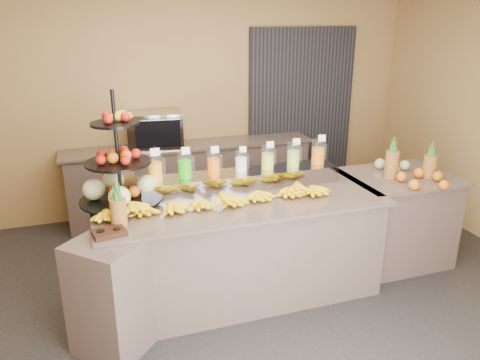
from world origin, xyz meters
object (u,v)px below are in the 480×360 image
condiment_caddy (109,232)px  oven_warmer (155,130)px  banana_heap (218,197)px  fruit_stand (126,177)px  pitcher_tray (241,180)px  right_fruit_pile (416,173)px

condiment_caddy → oven_warmer: size_ratio=0.36×
banana_heap → fruit_stand: fruit_stand is taller
banana_heap → pitcher_tray: bearing=47.1°
condiment_caddy → right_fruit_pile: (2.86, 0.27, 0.07)m
pitcher_tray → right_fruit_pile: (1.64, -0.37, 0.01)m
condiment_caddy → pitcher_tray: bearing=27.5°
banana_heap → oven_warmer: oven_warmer is taller
pitcher_tray → fruit_stand: (-1.04, -0.09, 0.17)m
pitcher_tray → condiment_caddy: pitcher_tray is taller
fruit_stand → right_fruit_pile: (2.68, -0.28, -0.16)m
condiment_caddy → oven_warmer: (0.70, 2.31, 0.20)m
fruit_stand → condiment_caddy: bearing=-96.6°
banana_heap → right_fruit_pile: 1.95m
oven_warmer → pitcher_tray: bearing=-66.5°
right_fruit_pile → fruit_stand: bearing=174.0°
condiment_caddy → oven_warmer: oven_warmer is taller
pitcher_tray → fruit_stand: bearing=-175.0°
pitcher_tray → right_fruit_pile: bearing=-12.7°
fruit_stand → condiment_caddy: fruit_stand is taller
banana_heap → condiment_caddy: 0.96m
fruit_stand → condiment_caddy: 0.62m
right_fruit_pile → banana_heap: bearing=179.1°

